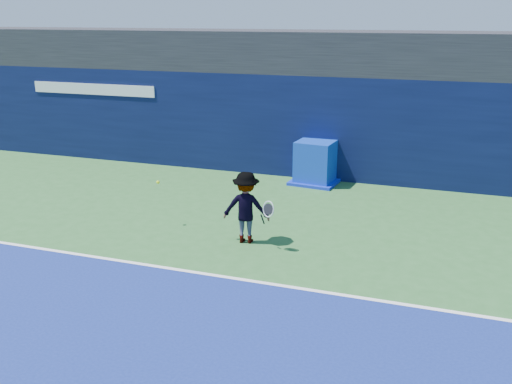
% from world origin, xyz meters
% --- Properties ---
extents(ground, '(80.00, 80.00, 0.00)m').
position_xyz_m(ground, '(0.00, 0.00, 0.00)').
color(ground, '#2B5F2B').
rests_on(ground, ground).
extents(baseline, '(24.00, 0.10, 0.01)m').
position_xyz_m(baseline, '(0.00, 3.00, 0.01)').
color(baseline, white).
rests_on(baseline, ground).
extents(stadium_band, '(36.00, 3.00, 1.20)m').
position_xyz_m(stadium_band, '(0.00, 11.50, 3.60)').
color(stadium_band, black).
rests_on(stadium_band, back_wall_assembly).
extents(back_wall_assembly, '(36.00, 1.03, 3.00)m').
position_xyz_m(back_wall_assembly, '(-0.00, 10.50, 1.50)').
color(back_wall_assembly, black).
rests_on(back_wall_assembly, ground).
extents(equipment_cart, '(1.42, 1.42, 1.23)m').
position_xyz_m(equipment_cart, '(0.54, 9.66, 0.56)').
color(equipment_cart, '#0B2FA7').
rests_on(equipment_cart, ground).
extents(tennis_player, '(1.27, 0.74, 1.55)m').
position_xyz_m(tennis_player, '(0.17, 4.78, 0.77)').
color(tennis_player, silver).
rests_on(tennis_player, ground).
extents(tennis_ball, '(0.08, 0.08, 0.08)m').
position_xyz_m(tennis_ball, '(-2.05, 5.06, 1.04)').
color(tennis_ball, '#B9D717').
rests_on(tennis_ball, ground).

